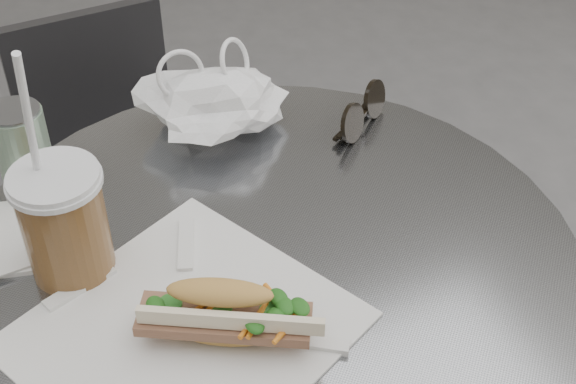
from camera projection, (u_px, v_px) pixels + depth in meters
name	position (u px, v px, depth m)	size (l,w,h in m)	color
chair_far	(131.00, 222.00, 1.62)	(0.38, 0.39, 0.72)	#303033
sandwich_paper	(184.00, 331.00, 0.87)	(0.32, 0.30, 0.00)	white
banh_mi	(223.00, 314.00, 0.84)	(0.24, 0.19, 0.08)	tan
iced_coffee	(64.00, 221.00, 0.90)	(0.10, 0.10, 0.30)	brown
sunglasses	(362.00, 113.00, 1.15)	(0.12, 0.09, 0.06)	black
plastic_bag	(215.00, 106.00, 1.11)	(0.19, 0.15, 0.10)	white
napkin_stack	(26.00, 235.00, 0.98)	(0.16, 0.16, 0.01)	white
drink_can	(24.00, 153.00, 1.00)	(0.07, 0.07, 0.13)	#54905A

